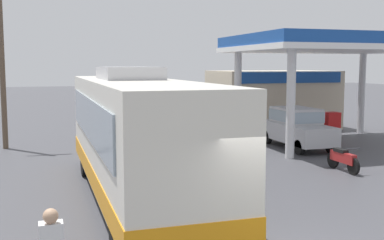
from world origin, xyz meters
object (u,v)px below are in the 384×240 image
at_px(pedestrian_near_pump, 300,122).
at_px(car_at_pump, 297,126).
at_px(coach_bus_main, 136,138).
at_px(minibus_opposing_lane, 154,105).
at_px(motorcycle_parked_forecourt, 343,159).

bearing_deg(pedestrian_near_pump, car_at_pump, -123.31).
relative_size(coach_bus_main, pedestrian_near_pump, 6.65).
relative_size(minibus_opposing_lane, pedestrian_near_pump, 3.69).
distance_m(car_at_pump, pedestrian_near_pump, 2.20).
bearing_deg(coach_bus_main, motorcycle_parked_forecourt, 9.61).
bearing_deg(minibus_opposing_lane, coach_bus_main, -105.00).
bearing_deg(motorcycle_parked_forecourt, pedestrian_near_pump, 72.36).
bearing_deg(motorcycle_parked_forecourt, minibus_opposing_lane, 108.18).
bearing_deg(coach_bus_main, minibus_opposing_lane, 75.00).
relative_size(car_at_pump, motorcycle_parked_forecourt, 2.33).
relative_size(coach_bus_main, minibus_opposing_lane, 1.80).
xyz_separation_m(car_at_pump, motorcycle_parked_forecourt, (-0.90, -4.80, -0.57)).
bearing_deg(coach_bus_main, pedestrian_near_pump, 39.17).
relative_size(coach_bus_main, motorcycle_parked_forecourt, 6.13).
bearing_deg(minibus_opposing_lane, pedestrian_near_pump, -42.28).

